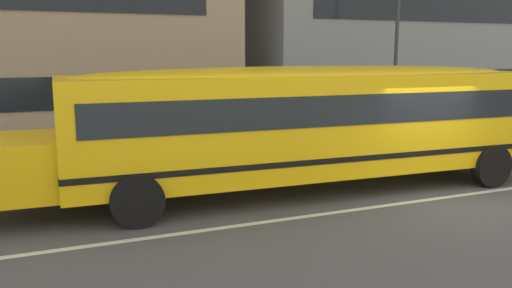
% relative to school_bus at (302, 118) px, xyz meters
% --- Properties ---
extents(ground_plane, '(400.00, 400.00, 0.00)m').
position_rel_school_bus_xyz_m(ground_plane, '(2.55, -1.81, -1.76)').
color(ground_plane, '#4C4C4F').
extents(sidewalk_far, '(120.00, 3.00, 0.01)m').
position_rel_school_bus_xyz_m(sidewalk_far, '(2.55, 6.27, -1.76)').
color(sidewalk_far, gray).
rests_on(sidewalk_far, ground_plane).
extents(lane_centreline, '(110.00, 0.16, 0.01)m').
position_rel_school_bus_xyz_m(lane_centreline, '(2.55, -1.81, -1.76)').
color(lane_centreline, silver).
rests_on(lane_centreline, ground_plane).
extents(school_bus, '(13.36, 3.46, 2.97)m').
position_rel_school_bus_xyz_m(school_bus, '(0.00, 0.00, 0.00)').
color(school_bus, yellow).
rests_on(school_bus, ground_plane).
extents(street_lamp, '(0.44, 0.44, 6.80)m').
position_rel_school_bus_xyz_m(street_lamp, '(6.90, 5.57, 2.55)').
color(street_lamp, '#38383D').
rests_on(street_lamp, ground_plane).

